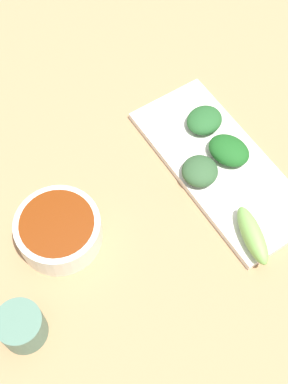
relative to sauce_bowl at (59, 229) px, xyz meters
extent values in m
cube|color=#9A7750|center=(0.15, -0.03, -0.03)|extent=(2.10, 2.10, 0.02)
cylinder|color=silver|center=(0.00, 0.00, 0.00)|extent=(0.12, 0.12, 0.04)
cylinder|color=#6D2B0A|center=(0.00, 0.00, 0.00)|extent=(0.10, 0.10, 0.03)
cube|color=silver|center=(0.25, -0.03, -0.02)|extent=(0.13, 0.30, 0.01)
ellipsoid|color=#225526|center=(0.27, 0.04, 0.00)|extent=(0.07, 0.06, 0.02)
ellipsoid|color=#74AF4F|center=(0.21, -0.15, 0.00)|extent=(0.05, 0.09, 0.03)
ellipsoid|color=#2D512D|center=(0.21, -0.03, 0.00)|extent=(0.06, 0.06, 0.03)
ellipsoid|color=#19541C|center=(0.27, -0.02, 0.00)|extent=(0.07, 0.08, 0.03)
cylinder|color=#4C725F|center=(-0.10, -0.09, 0.00)|extent=(0.06, 0.06, 0.05)
camera|label=1|loc=(-0.07, -0.31, 0.65)|focal=49.20mm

